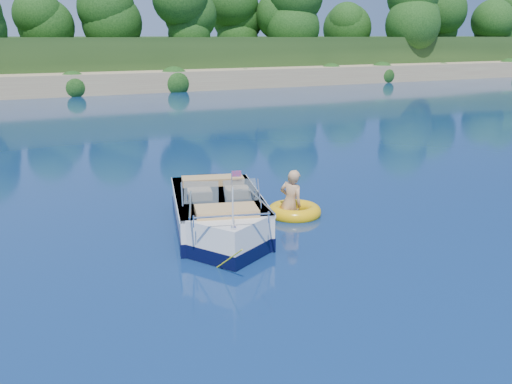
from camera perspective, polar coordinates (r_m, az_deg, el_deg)
ground at (r=9.93m, az=6.52°, el=-9.39°), size 160.00×160.00×0.00m
shoreline at (r=71.54m, az=-22.96°, el=11.67°), size 170.00×59.00×6.00m
treeline at (r=48.82m, az=-21.43°, el=16.03°), size 150.00×7.12×8.19m
motorboat at (r=12.37m, az=-3.65°, el=-2.56°), size 2.75×5.12×1.75m
tow_tube at (r=13.63m, az=3.84°, el=-1.96°), size 1.61×1.61×0.34m
boy at (r=13.60m, az=3.34°, el=-2.38°), size 0.78×0.97×1.75m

